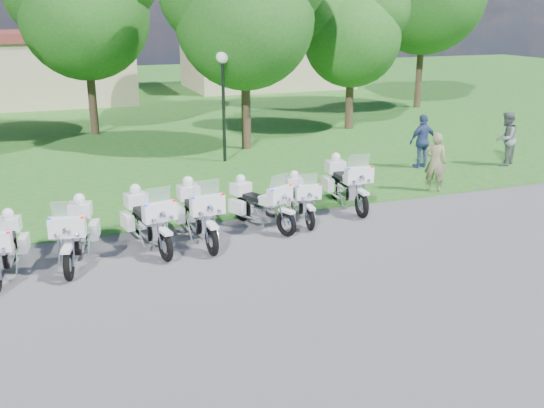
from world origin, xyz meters
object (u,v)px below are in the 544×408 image
object	(u,v)px
motorcycle_6	(301,198)
bystander_a	(435,162)
motorcycle_4	(198,212)
motorcycle_5	(260,203)
bystander_b	(506,139)
motorcycle_2	(76,232)
bystander_c	(423,141)
lamp_post	(223,78)
motorcycle_1	(4,246)
motorcycle_3	(148,219)
motorcycle_7	(346,182)

from	to	relation	value
motorcycle_6	bystander_a	xyz separation A→B (m)	(4.85, 1.00, 0.31)
motorcycle_4	motorcycle_5	bearing A→B (deg)	-170.74
bystander_b	motorcycle_2	bearing A→B (deg)	-17.00
bystander_a	bystander_b	distance (m)	4.60
bystander_c	motorcycle_2	bearing A→B (deg)	13.55
lamp_post	bystander_b	distance (m)	10.21
motorcycle_6	bystander_b	size ratio (longest dim) A/B	1.10
motorcycle_1	motorcycle_2	size ratio (longest dim) A/B	0.93
motorcycle_3	bystander_c	xyz separation A→B (m)	(10.21, 4.16, 0.26)
motorcycle_5	motorcycle_1	bearing A→B (deg)	-15.46
motorcycle_3	motorcycle_4	distance (m)	1.19
motorcycle_4	bystander_b	world-z (taller)	bystander_b
motorcycle_7	bystander_b	world-z (taller)	bystander_b
motorcycle_2	motorcycle_6	world-z (taller)	motorcycle_2
lamp_post	bystander_c	world-z (taller)	lamp_post
motorcycle_3	motorcycle_5	xyz separation A→B (m)	(2.88, 0.38, -0.05)
motorcycle_1	bystander_b	distance (m)	16.70
bystander_b	bystander_c	bearing A→B (deg)	-45.25
motorcycle_5	bystander_c	bearing A→B (deg)	-176.86
motorcycle_1	motorcycle_6	xyz separation A→B (m)	(7.15, 1.10, -0.03)
motorcycle_1	motorcycle_4	size ratio (longest dim) A/B	0.88
motorcycle_1	motorcycle_3	xyz separation A→B (m)	(3.06, 0.52, 0.06)
motorcycle_3	bystander_c	distance (m)	11.03
motorcycle_4	motorcycle_3	bearing A→B (deg)	-1.73
motorcycle_4	bystander_b	bearing A→B (deg)	-166.91
motorcycle_1	bystander_b	world-z (taller)	bystander_b
bystander_b	bystander_c	world-z (taller)	bystander_b
motorcycle_4	bystander_c	size ratio (longest dim) A/B	1.35
motorcycle_5	bystander_b	bearing A→B (deg)	172.38
motorcycle_7	motorcycle_1	bearing A→B (deg)	13.79
motorcycle_7	bystander_b	bearing A→B (deg)	-160.01
motorcycle_6	bystander_b	distance (m)	9.51
motorcycle_1	motorcycle_4	bearing A→B (deg)	-163.74
motorcycle_5	motorcycle_4	bearing A→B (deg)	-12.07
bystander_c	motorcycle_4	bearing A→B (deg)	17.51
motorcycle_1	motorcycle_5	xyz separation A→B (m)	(5.94, 0.91, 0.01)
bystander_b	motorcycle_7	bearing A→B (deg)	-14.18
bystander_c	lamp_post	bearing A→B (deg)	-35.16
motorcycle_4	motorcycle_5	size ratio (longest dim) A/B	1.19
bystander_a	bystander_c	size ratio (longest dim) A/B	0.96
motorcycle_2	bystander_a	xyz separation A→B (m)	(10.56, 1.88, 0.22)
bystander_c	motorcycle_3	bearing A→B (deg)	15.03
motorcycle_4	lamp_post	bearing A→B (deg)	-113.49
lamp_post	bystander_c	distance (m)	7.33
motorcycle_6	bystander_c	xyz separation A→B (m)	(6.13, 3.59, 0.35)
motorcycle_4	motorcycle_5	world-z (taller)	motorcycle_4
lamp_post	motorcycle_2	bearing A→B (deg)	-125.88
motorcycle_7	lamp_post	distance (m)	6.94
motorcycle_7	bystander_a	distance (m)	3.26
motorcycle_7	bystander_b	size ratio (longest dim) A/B	1.30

